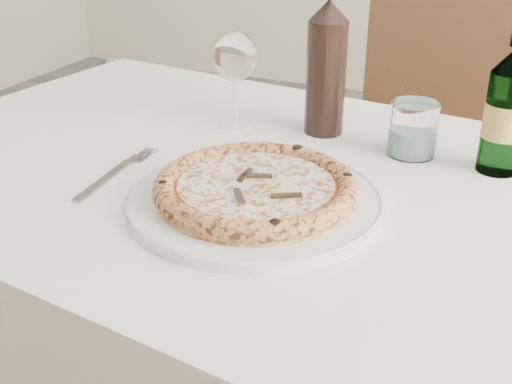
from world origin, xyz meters
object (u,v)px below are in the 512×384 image
tumbler (413,132)px  beer_bottle (506,111)px  plate (256,199)px  dining_table (283,233)px  wine_bottle (326,66)px  pizza (256,188)px  chair_far (413,135)px  wine_glass (235,58)px

tumbler → beer_bottle: 0.14m
plate → tumbler: size_ratio=4.04×
plate → dining_table: bearing=90.0°
tumbler → beer_bottle: (0.13, -0.01, 0.06)m
plate → tumbler: bearing=60.2°
wine_bottle → dining_table: bearing=-87.8°
plate → wine_bottle: size_ratio=1.26×
beer_bottle → dining_table: bearing=-151.6°
pizza → beer_bottle: size_ratio=1.16×
plate → pizza: size_ratio=1.26×
pizza → wine_bottle: 0.31m
chair_far → dining_table: bearing=-92.6°
tumbler → beer_bottle: bearing=-5.0°
tumbler → chair_far: bearing=99.6°
plate → pizza: bearing=160.6°
chair_far → wine_bottle: wine_bottle is taller
chair_far → beer_bottle: beer_bottle is taller
chair_far → plate: chair_far is taller
plate → pizza: 0.02m
dining_table → wine_bottle: (-0.01, 0.20, 0.21)m
wine_glass → wine_bottle: wine_bottle is taller
wine_glass → tumbler: size_ratio=1.98×
plate → wine_bottle: wine_bottle is taller
wine_glass → beer_bottle: beer_bottle is taller
dining_table → wine_glass: bearing=133.4°
plate → chair_far: bearing=87.7°
plate → pizza: pizza is taller
dining_table → tumbler: bearing=47.3°
chair_far → beer_bottle: 0.80m
chair_far → pizza: size_ratio=3.40×
dining_table → pizza: bearing=-90.0°
tumbler → pizza: bearing=-119.8°
wine_glass → wine_bottle: (0.15, 0.03, -0.00)m
pizza → wine_glass: 0.33m
pizza → wine_bottle: (-0.01, 0.30, 0.09)m
chair_far → wine_glass: bearing=-106.5°
beer_bottle → pizza: bearing=-138.2°
chair_far → beer_bottle: bearing=-70.4°
wine_glass → tumbler: (0.31, -0.01, -0.08)m
chair_far → wine_glass: (-0.20, -0.67, 0.34)m
beer_bottle → wine_glass: bearing=177.8°
pizza → dining_table: bearing=90.0°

